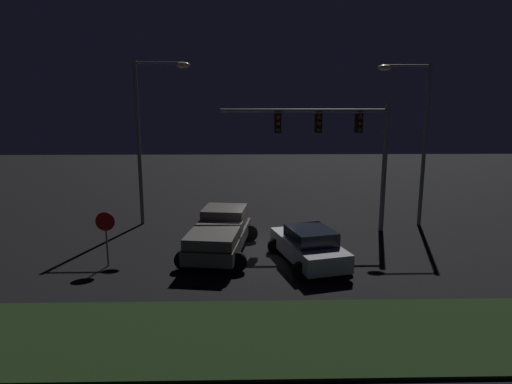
# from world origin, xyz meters

# --- Properties ---
(ground_plane) EXTENTS (80.00, 80.00, 0.00)m
(ground_plane) POSITION_xyz_m (0.00, 0.00, 0.00)
(ground_plane) COLOR black
(grass_median) EXTENTS (21.18, 4.10, 0.10)m
(grass_median) POSITION_xyz_m (0.00, -7.55, 0.05)
(grass_median) COLOR black
(grass_median) RESTS_ON ground_plane
(pickup_truck) EXTENTS (3.36, 5.62, 1.80)m
(pickup_truck) POSITION_xyz_m (-2.06, -0.49, 1.00)
(pickup_truck) COLOR #514C47
(pickup_truck) RESTS_ON ground_plane
(car_sedan) EXTENTS (3.17, 4.71, 1.51)m
(car_sedan) POSITION_xyz_m (1.58, -1.85, 0.74)
(car_sedan) COLOR #B7B7BC
(car_sedan) RESTS_ON ground_plane
(traffic_signal_gantry) EXTENTS (8.32, 0.56, 6.50)m
(traffic_signal_gantry) POSITION_xyz_m (3.58, 2.84, 4.90)
(traffic_signal_gantry) COLOR slate
(traffic_signal_gantry) RESTS_ON ground_plane
(street_lamp_left) EXTENTS (2.91, 0.44, 8.63)m
(street_lamp_left) POSITION_xyz_m (-6.04, 4.40, 5.42)
(street_lamp_left) COLOR slate
(street_lamp_left) RESTS_ON ground_plane
(street_lamp_right) EXTENTS (2.79, 0.44, 8.47)m
(street_lamp_right) POSITION_xyz_m (7.85, 3.86, 5.32)
(street_lamp_right) COLOR slate
(street_lamp_right) RESTS_ON ground_plane
(stop_sign) EXTENTS (0.76, 0.08, 2.23)m
(stop_sign) POSITION_xyz_m (-6.48, -2.00, 1.56)
(stop_sign) COLOR slate
(stop_sign) RESTS_ON ground_plane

